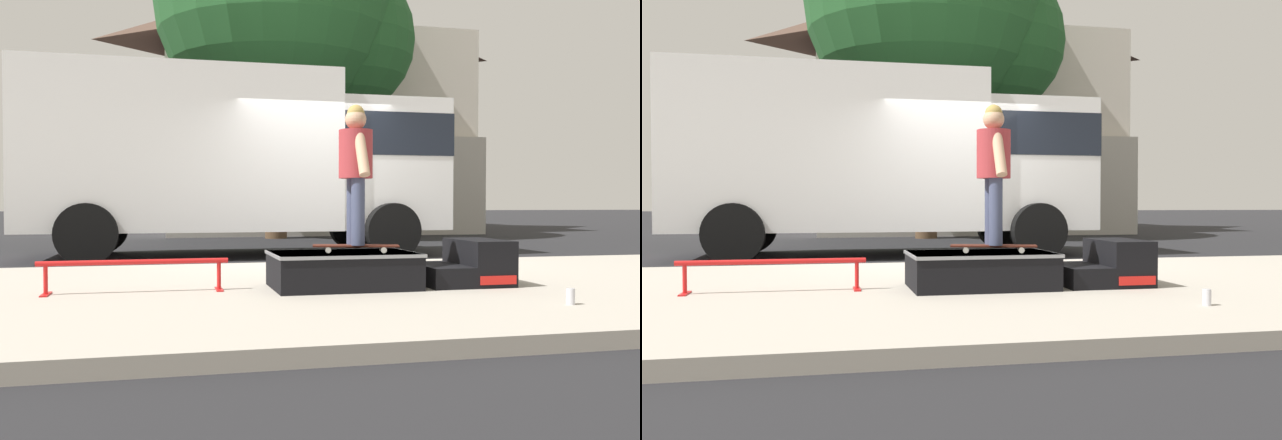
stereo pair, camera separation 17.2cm
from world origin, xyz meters
TOP-DOWN VIEW (x-y plane):
  - ground_plane at (0.00, 0.00)m, footprint 140.00×140.00m
  - sidewalk_slab at (0.00, -3.00)m, footprint 50.00×5.00m
  - skate_box at (-0.75, -3.18)m, footprint 1.31×0.86m
  - kicker_ramp at (0.49, -3.18)m, footprint 0.81×0.79m
  - grind_rail at (-2.58, -3.07)m, footprint 1.61×0.28m
  - skateboard at (-0.64, -3.23)m, footprint 0.81×0.38m
  - skater_kid at (-0.64, -3.23)m, footprint 0.31×0.66m
  - soda_can at (0.69, -4.54)m, footprint 0.07×0.07m
  - box_truck at (-1.09, 2.20)m, footprint 6.91×2.63m
  - street_tree_main at (0.75, 7.46)m, footprint 6.67×6.06m
  - house_behind at (2.14, 12.37)m, footprint 9.54×8.23m

SIDE VIEW (x-z plane):
  - ground_plane at x=0.00m, z-range 0.00..0.00m
  - sidewalk_slab at x=0.00m, z-range 0.00..0.12m
  - soda_can at x=0.69m, z-range 0.12..0.25m
  - kicker_ramp at x=0.49m, z-range 0.08..0.51m
  - skate_box at x=-0.75m, z-range 0.13..0.46m
  - grind_rail at x=-2.58m, z-range 0.19..0.48m
  - skateboard at x=-0.64m, z-range 0.47..0.54m
  - skater_kid at x=-0.64m, z-range 0.63..1.90m
  - box_truck at x=-1.09m, z-range 0.18..3.23m
  - house_behind at x=2.14m, z-range 0.04..8.44m
  - street_tree_main at x=0.75m, z-range 1.25..10.17m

